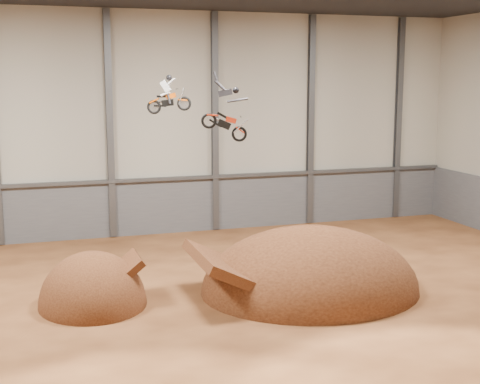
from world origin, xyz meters
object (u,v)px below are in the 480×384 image
fmx_rider_b (221,107)px  landing_ramp (310,290)px  takeoff_ramp (93,304)px  fmx_rider_a (170,92)px

fmx_rider_b → landing_ramp: bearing=4.8°
takeoff_ramp → landing_ramp: bearing=-6.1°
fmx_rider_a → fmx_rider_b: size_ratio=0.75×
landing_ramp → fmx_rider_b: (-4.10, 0.79, 8.61)m
landing_ramp → fmx_rider_b: fmx_rider_b is taller
fmx_rider_a → fmx_rider_b: 3.71m
fmx_rider_a → landing_ramp: bearing=-16.1°
takeoff_ramp → fmx_rider_a: size_ratio=2.55×
fmx_rider_a → fmx_rider_b: (1.61, -3.29, -0.59)m
landing_ramp → fmx_rider_b: 9.57m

